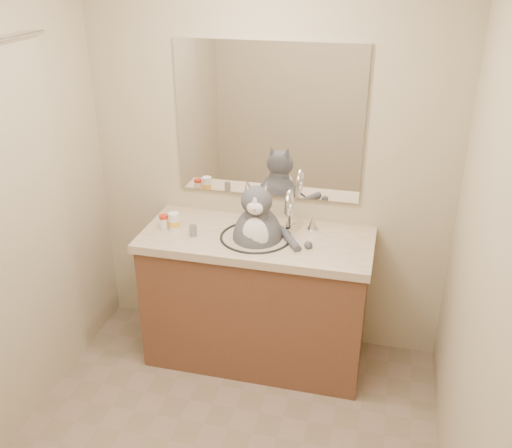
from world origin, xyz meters
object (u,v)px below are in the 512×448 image
(cat, at_px, (258,234))
(pill_bottle_orange, at_px, (174,222))
(pill_bottle_redcap, at_px, (164,222))
(grey_canister, at_px, (193,231))

(cat, xyz_separation_m, pill_bottle_orange, (-0.50, -0.02, 0.03))
(pill_bottle_redcap, xyz_separation_m, grey_canister, (0.20, -0.05, -0.01))
(pill_bottle_redcap, xyz_separation_m, pill_bottle_orange, (0.06, -0.00, 0.01))
(cat, height_order, grey_canister, cat)
(cat, height_order, pill_bottle_orange, cat)
(pill_bottle_redcap, height_order, grey_canister, pill_bottle_redcap)
(cat, distance_m, grey_canister, 0.37)
(pill_bottle_redcap, distance_m, pill_bottle_orange, 0.06)
(pill_bottle_orange, bearing_deg, pill_bottle_redcap, 178.99)
(cat, bearing_deg, pill_bottle_redcap, 175.12)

